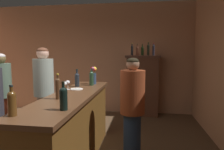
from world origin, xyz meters
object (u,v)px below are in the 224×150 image
at_px(wine_glass_front, 68,83).
at_px(wine_bottle_chardonnay, 58,87).
at_px(display_cabinet, 142,84).
at_px(bartender, 132,108).
at_px(wine_bottle_riesling, 12,102).
at_px(display_bottle_right, 153,50).
at_px(patron_near_entrance, 2,93).
at_px(display_bottle_left, 132,50).
at_px(bar_counter, 73,130).
at_px(wine_bottle_malbec, 63,97).
at_px(wine_glass_mid, 65,84).
at_px(cheese_plate, 77,89).
at_px(display_bottle_center, 142,50).
at_px(display_bottle_midright, 148,49).
at_px(flower_arrangement, 93,75).
at_px(patron_redhead, 44,91).
at_px(wine_bottle_merlot, 77,79).
at_px(wine_bottle_syrah, 91,78).
at_px(display_bottle_midleft, 137,50).

bearing_deg(wine_glass_front, wine_bottle_chardonnay, -79.39).
xyz_separation_m(display_cabinet, bartender, (-0.14, -2.51, 0.03)).
distance_m(wine_bottle_riesling, bartender, 1.58).
height_order(wine_bottle_chardonnay, display_bottle_right, display_bottle_right).
bearing_deg(patron_near_entrance, display_bottle_left, 44.52).
bearing_deg(display_cabinet, bartender, -93.19).
relative_size(bar_counter, display_bottle_left, 7.90).
xyz_separation_m(wine_bottle_malbec, patron_near_entrance, (-1.77, 1.44, -0.29)).
bearing_deg(wine_glass_mid, display_bottle_left, 70.94).
relative_size(cheese_plate, display_bottle_center, 0.68).
bearing_deg(display_bottle_right, display_bottle_midright, 180.00).
bearing_deg(wine_bottle_chardonnay, flower_arrangement, 83.67).
distance_m(display_bottle_midright, display_bottle_right, 0.13).
height_order(wine_bottle_chardonnay, cheese_plate, wine_bottle_chardonnay).
bearing_deg(patron_redhead, cheese_plate, 30.38).
relative_size(display_cabinet, display_bottle_center, 5.38).
distance_m(wine_glass_front, bartender, 1.10).
relative_size(wine_bottle_merlot, display_bottle_midright, 0.85).
bearing_deg(patron_redhead, display_bottle_right, 97.42).
bearing_deg(wine_bottle_chardonnay, bartender, 25.63).
bearing_deg(patron_near_entrance, display_bottle_right, 38.57).
relative_size(display_bottle_midright, display_bottle_right, 1.11).
relative_size(wine_bottle_syrah, display_bottle_right, 1.02).
bearing_deg(display_bottle_right, display_bottle_midleft, 180.00).
xyz_separation_m(display_bottle_midleft, display_bottle_center, (0.13, -0.00, -0.00)).
bearing_deg(patron_redhead, patron_near_entrance, -127.36).
distance_m(wine_bottle_merlot, wine_glass_mid, 0.50).
xyz_separation_m(display_bottle_right, patron_redhead, (-2.00, -1.97, -0.77)).
bearing_deg(patron_near_entrance, flower_arrangement, 14.12).
bearing_deg(wine_glass_front, wine_bottle_merlot, 78.92).
relative_size(wine_bottle_syrah, patron_redhead, 0.19).
height_order(display_bottle_center, display_bottle_right, display_bottle_right).
relative_size(display_cabinet, wine_bottle_merlot, 5.27).
bearing_deg(wine_bottle_riesling, display_cabinet, 72.24).
bearing_deg(patron_near_entrance, display_bottle_center, 41.43).
bearing_deg(bartender, wine_bottle_chardonnay, 32.06).
distance_m(wine_bottle_riesling, display_bottle_midright, 3.92).
relative_size(wine_bottle_merlot, patron_redhead, 0.17).
distance_m(display_bottle_left, patron_near_entrance, 3.12).
height_order(wine_bottle_riesling, display_bottle_midright, display_bottle_midright).
distance_m(display_bottle_midleft, display_bottle_right, 0.41).
bearing_deg(bartender, patron_near_entrance, -6.26).
distance_m(wine_bottle_chardonnay, patron_near_entrance, 1.82).
bearing_deg(wine_bottle_riesling, bartender, 48.12).
distance_m(wine_bottle_syrah, display_bottle_midright, 2.16).
bearing_deg(patron_near_entrance, wine_glass_front, -9.04).
xyz_separation_m(wine_bottle_malbec, wine_bottle_syrah, (-0.11, 1.58, 0.01)).
bearing_deg(patron_redhead, display_bottle_midleft, 103.94).
bearing_deg(cheese_plate, display_bottle_left, 71.51).
xyz_separation_m(wine_bottle_merlot, bartender, (0.97, -0.52, -0.33)).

